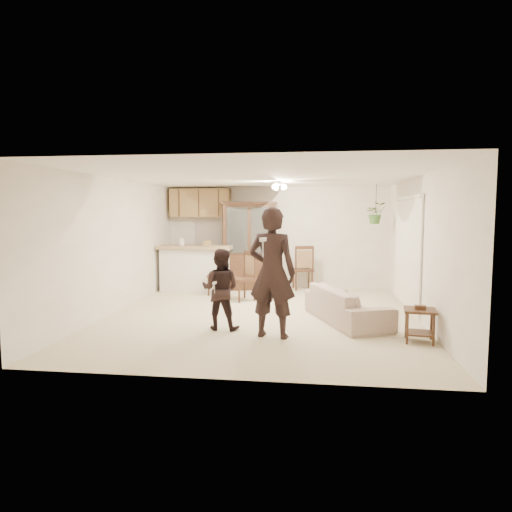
# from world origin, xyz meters

# --- Properties ---
(floor) EXTENTS (6.50, 6.50, 0.00)m
(floor) POSITION_xyz_m (0.00, 0.00, 0.00)
(floor) COLOR beige
(floor) RESTS_ON ground
(ceiling) EXTENTS (5.50, 6.50, 0.02)m
(ceiling) POSITION_xyz_m (0.00, 0.00, 2.50)
(ceiling) COLOR white
(ceiling) RESTS_ON wall_back
(wall_back) EXTENTS (5.50, 0.02, 2.50)m
(wall_back) POSITION_xyz_m (0.00, 3.25, 1.25)
(wall_back) COLOR white
(wall_back) RESTS_ON ground
(wall_front) EXTENTS (5.50, 0.02, 2.50)m
(wall_front) POSITION_xyz_m (0.00, -3.25, 1.25)
(wall_front) COLOR white
(wall_front) RESTS_ON ground
(wall_left) EXTENTS (0.02, 6.50, 2.50)m
(wall_left) POSITION_xyz_m (-2.75, 0.00, 1.25)
(wall_left) COLOR white
(wall_left) RESTS_ON ground
(wall_right) EXTENTS (0.02, 6.50, 2.50)m
(wall_right) POSITION_xyz_m (2.75, 0.00, 1.25)
(wall_right) COLOR white
(wall_right) RESTS_ON ground
(breakfast_bar) EXTENTS (1.60, 0.55, 1.00)m
(breakfast_bar) POSITION_xyz_m (-1.85, 2.35, 0.50)
(breakfast_bar) COLOR white
(breakfast_bar) RESTS_ON floor
(bar_top) EXTENTS (1.75, 0.70, 0.08)m
(bar_top) POSITION_xyz_m (-1.85, 2.35, 1.05)
(bar_top) COLOR tan
(bar_top) RESTS_ON breakfast_bar
(upper_cabinets) EXTENTS (1.50, 0.34, 0.70)m
(upper_cabinets) POSITION_xyz_m (-1.90, 3.07, 2.10)
(upper_cabinets) COLOR brown
(upper_cabinets) RESTS_ON wall_back
(vertical_blinds) EXTENTS (0.06, 2.30, 2.10)m
(vertical_blinds) POSITION_xyz_m (2.71, 0.90, 1.10)
(vertical_blinds) COLOR white
(vertical_blinds) RESTS_ON wall_right
(ceiling_fixture) EXTENTS (0.36, 0.36, 0.20)m
(ceiling_fixture) POSITION_xyz_m (0.20, 1.20, 2.40)
(ceiling_fixture) COLOR #FDE4BE
(ceiling_fixture) RESTS_ON ceiling
(hanging_plant) EXTENTS (0.43, 0.37, 0.48)m
(hanging_plant) POSITION_xyz_m (2.30, 2.40, 1.85)
(hanging_plant) COLOR #345A24
(hanging_plant) RESTS_ON ceiling
(plant_cord) EXTENTS (0.01, 0.01, 0.65)m
(plant_cord) POSITION_xyz_m (2.30, 2.40, 2.17)
(plant_cord) COLOR black
(plant_cord) RESTS_ON ceiling
(sofa) EXTENTS (1.36, 2.01, 0.73)m
(sofa) POSITION_xyz_m (1.51, -0.31, 0.37)
(sofa) COLOR beige
(sofa) RESTS_ON floor
(adult) EXTENTS (0.72, 0.55, 1.80)m
(adult) POSITION_xyz_m (0.33, -1.43, 0.90)
(adult) COLOR black
(adult) RESTS_ON floor
(child) EXTENTS (0.70, 0.57, 1.35)m
(child) POSITION_xyz_m (-0.53, -1.07, 0.68)
(child) COLOR black
(child) RESTS_ON floor
(china_hutch) EXTENTS (1.43, 0.83, 2.12)m
(china_hutch) POSITION_xyz_m (-0.65, 2.81, 1.05)
(china_hutch) COLOR #342112
(china_hutch) RESTS_ON floor
(side_table) EXTENTS (0.50, 0.50, 0.54)m
(side_table) POSITION_xyz_m (2.47, -1.41, 0.25)
(side_table) COLOR #342112
(side_table) RESTS_ON floor
(chair_bar) EXTENTS (0.48, 0.48, 0.99)m
(chair_bar) POSITION_xyz_m (-1.24, 1.95, 0.28)
(chair_bar) COLOR #342112
(chair_bar) RESTS_ON floor
(chair_hutch_left) EXTENTS (0.66, 0.66, 1.05)m
(chair_hutch_left) POSITION_xyz_m (-0.57, 1.33, 0.30)
(chair_hutch_left) COLOR #342112
(chair_hutch_left) RESTS_ON floor
(chair_hutch_right) EXTENTS (0.57, 0.57, 1.07)m
(chair_hutch_right) POSITION_xyz_m (0.67, 2.92, 0.30)
(chair_hutch_right) COLOR #342112
(chair_hutch_right) RESTS_ON floor
(controller_adult) EXTENTS (0.08, 0.18, 0.05)m
(controller_adult) POSITION_xyz_m (0.24, -1.88, 1.50)
(controller_adult) COLOR white
(controller_adult) RESTS_ON adult
(controller_child) EXTENTS (0.04, 0.11, 0.03)m
(controller_child) POSITION_xyz_m (-0.56, -1.37, 0.79)
(controller_child) COLOR white
(controller_child) RESTS_ON child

